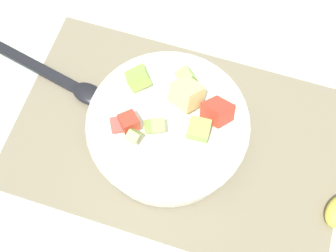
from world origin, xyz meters
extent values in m
plane|color=silver|center=(0.00, 0.00, 0.00)|extent=(2.40, 2.40, 0.00)
cube|color=#756B56|center=(0.00, 0.00, 0.00)|extent=(0.51, 0.32, 0.01)
cylinder|color=white|center=(-0.02, -0.01, 0.04)|extent=(0.22, 0.22, 0.06)
torus|color=white|center=(-0.02, -0.01, 0.07)|extent=(0.24, 0.24, 0.02)
cube|color=#8CB74C|center=(0.03, -0.01, 0.09)|extent=(0.03, 0.03, 0.02)
cube|color=#A3CC6B|center=(-0.03, -0.03, 0.09)|extent=(0.04, 0.03, 0.04)
cube|color=#BC3828|center=(0.05, 0.02, 0.08)|extent=(0.05, 0.05, 0.05)
cube|color=#A3CC6B|center=(-0.05, -0.05, 0.09)|extent=(0.02, 0.03, 0.03)
cube|color=#93C160|center=(-0.01, 0.07, 0.08)|extent=(0.04, 0.04, 0.04)
cube|color=#BC3828|center=(-0.07, -0.03, 0.09)|extent=(0.04, 0.04, 0.02)
cube|color=red|center=(-0.08, -0.03, 0.08)|extent=(0.03, 0.04, 0.02)
cube|color=#E5D684|center=(0.00, 0.03, 0.09)|extent=(0.05, 0.06, 0.05)
cube|color=#8CB74C|center=(-0.08, 0.05, 0.08)|extent=(0.05, 0.05, 0.04)
ellipsoid|color=black|center=(-0.16, 0.03, 0.01)|extent=(0.06, 0.05, 0.01)
cube|color=black|center=(-0.27, 0.05, 0.01)|extent=(0.20, 0.06, 0.01)
camera|label=1|loc=(0.07, -0.27, 0.69)|focal=50.26mm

